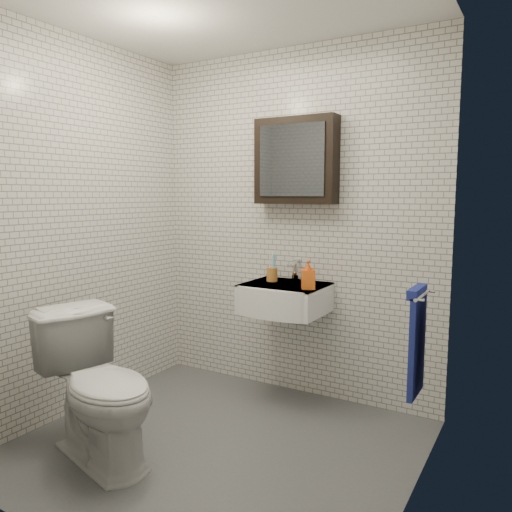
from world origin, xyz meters
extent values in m
cube|color=#4E5256|center=(0.00, 0.00, 0.01)|extent=(2.20, 2.00, 0.01)
cube|color=silver|center=(0.00, 1.00, 1.25)|extent=(2.20, 0.02, 2.50)
cube|color=silver|center=(0.00, -1.00, 1.25)|extent=(2.20, 0.02, 2.50)
cube|color=silver|center=(-1.10, 0.00, 1.25)|extent=(0.02, 2.00, 2.50)
cube|color=silver|center=(1.10, 0.00, 1.25)|extent=(0.02, 2.00, 2.50)
cube|color=white|center=(0.05, 0.78, 0.75)|extent=(0.55, 0.45, 0.20)
cylinder|color=silver|center=(0.05, 0.80, 0.84)|extent=(0.31, 0.31, 0.02)
cylinder|color=silver|center=(0.05, 0.80, 0.85)|extent=(0.04, 0.04, 0.01)
cube|color=white|center=(0.05, 0.78, 0.84)|extent=(0.55, 0.45, 0.01)
cylinder|color=silver|center=(0.05, 0.94, 0.88)|extent=(0.06, 0.06, 0.06)
cylinder|color=silver|center=(0.05, 0.94, 0.94)|extent=(0.03, 0.03, 0.08)
cylinder|color=silver|center=(0.05, 0.88, 0.97)|extent=(0.02, 0.12, 0.02)
cube|color=silver|center=(0.05, 0.97, 0.99)|extent=(0.02, 0.09, 0.01)
cube|color=black|center=(0.05, 0.93, 1.70)|extent=(0.60, 0.14, 0.60)
cube|color=#3F444C|center=(0.05, 0.85, 1.70)|extent=(0.49, 0.01, 0.49)
cylinder|color=silver|center=(1.06, 0.35, 0.95)|extent=(0.02, 0.30, 0.02)
cylinder|color=silver|center=(1.08, 0.48, 0.95)|extent=(0.04, 0.02, 0.02)
cylinder|color=silver|center=(1.08, 0.22, 0.95)|extent=(0.04, 0.02, 0.02)
cube|color=#223D9E|center=(1.05, 0.35, 0.68)|extent=(0.03, 0.26, 0.54)
cube|color=#223D9E|center=(1.04, 0.35, 0.96)|extent=(0.05, 0.26, 0.05)
cylinder|color=#B4712D|center=(-0.08, 0.82, 0.90)|extent=(0.10, 0.10, 0.10)
cylinder|color=white|center=(-0.09, 0.81, 0.96)|extent=(0.02, 0.03, 0.19)
cylinder|color=#41A3D2|center=(-0.07, 0.81, 0.95)|extent=(0.01, 0.02, 0.17)
cylinder|color=white|center=(-0.08, 0.84, 0.97)|extent=(0.02, 0.04, 0.20)
cylinder|color=#41A3D2|center=(-0.06, 0.83, 0.96)|extent=(0.02, 0.04, 0.18)
imported|color=#DF5517|center=(0.27, 0.68, 0.95)|extent=(0.12, 0.12, 0.19)
imported|color=white|center=(-0.47, -0.43, 0.41)|extent=(0.90, 0.66, 0.82)
camera|label=1|loc=(1.60, -2.27, 1.47)|focal=35.00mm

